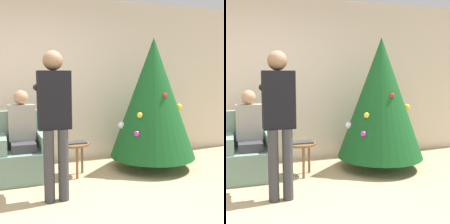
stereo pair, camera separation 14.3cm
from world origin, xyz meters
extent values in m
plane|color=tan|center=(0.00, 0.00, 0.00)|extent=(14.00, 14.00, 0.00)
cube|color=beige|center=(0.00, 2.23, 1.35)|extent=(8.00, 0.06, 2.70)
cylinder|color=brown|center=(1.39, 1.35, 0.09)|extent=(0.10, 0.10, 0.18)
cone|color=#144C1E|center=(1.39, 1.35, 1.09)|extent=(1.31, 1.31, 1.82)
sphere|color=white|center=(0.90, 1.43, 0.68)|extent=(0.10, 0.10, 0.10)
sphere|color=red|center=(1.41, 1.03, 1.15)|extent=(0.07, 0.07, 0.07)
sphere|color=gold|center=(1.75, 1.19, 0.95)|extent=(0.11, 0.11, 0.11)
sphere|color=#B23399|center=(0.98, 1.04, 0.61)|extent=(0.08, 0.08, 0.08)
sphere|color=gold|center=(1.05, 1.10, 0.87)|extent=(0.08, 0.08, 0.08)
cube|color=gray|center=(-0.55, 1.46, 0.20)|extent=(0.67, 0.73, 0.41)
cube|color=gray|center=(-0.55, 1.75, 0.67)|extent=(0.67, 0.14, 0.52)
cube|color=gray|center=(-0.82, 1.46, 0.51)|extent=(0.12, 0.65, 0.21)
cube|color=gray|center=(-0.28, 1.46, 0.51)|extent=(0.12, 0.65, 0.21)
cylinder|color=#38383D|center=(-0.65, 1.26, 0.20)|extent=(0.11, 0.11, 0.41)
cylinder|color=#38383D|center=(-0.45, 1.26, 0.20)|extent=(0.11, 0.11, 0.41)
cube|color=#38383D|center=(-0.55, 1.41, 0.47)|extent=(0.32, 0.40, 0.12)
cube|color=gray|center=(-0.55, 1.56, 0.78)|extent=(0.36, 0.20, 0.50)
sphere|color=tan|center=(-0.55, 1.56, 1.13)|extent=(0.20, 0.20, 0.20)
cylinder|color=#38383D|center=(-0.34, 0.52, 0.41)|extent=(0.12, 0.12, 0.83)
cylinder|color=#38383D|center=(-0.18, 0.52, 0.41)|extent=(0.12, 0.12, 0.83)
cube|color=black|center=(-0.26, 0.58, 1.15)|extent=(0.36, 0.20, 0.65)
sphere|color=#936B4C|center=(-0.26, 0.61, 1.59)|extent=(0.22, 0.22, 0.22)
cylinder|color=black|center=(-0.41, 0.77, 1.29)|extent=(0.08, 0.30, 0.08)
cylinder|color=black|center=(-0.11, 0.77, 1.29)|extent=(0.08, 0.30, 0.08)
cube|color=white|center=(-0.11, 0.96, 1.29)|extent=(0.04, 0.14, 0.04)
cylinder|color=brown|center=(0.15, 1.35, 0.46)|extent=(0.43, 0.43, 0.03)
cylinder|color=brown|center=(0.15, 1.20, 0.22)|extent=(0.04, 0.04, 0.44)
cylinder|color=brown|center=(0.28, 1.42, 0.22)|extent=(0.04, 0.04, 0.44)
cylinder|color=brown|center=(0.02, 1.42, 0.22)|extent=(0.04, 0.04, 0.44)
cube|color=#38383D|center=(0.15, 1.35, 0.48)|extent=(0.33, 0.21, 0.02)
camera|label=1|loc=(-0.85, -2.91, 1.42)|focal=50.00mm
camera|label=2|loc=(-0.71, -2.96, 1.42)|focal=50.00mm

